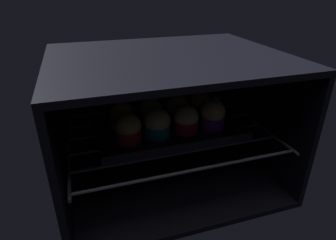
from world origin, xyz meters
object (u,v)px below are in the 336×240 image
muffin_row1_col0 (122,115)px  muffin_row1_col3 (200,104)px  muffin_row0_col2 (186,120)px  baking_tray (168,128)px  muffin_row1_col2 (177,108)px  muffin_row0_col3 (213,114)px  muffin_row0_col1 (157,124)px  muffin_row0_col0 (128,128)px  muffin_row1_col1 (150,111)px

muffin_row1_col0 → muffin_row1_col3: (23.72, 0.59, 0.15)cm
muffin_row0_col2 → baking_tray: bearing=133.4°
muffin_row0_col2 → muffin_row1_col0: bearing=154.1°
muffin_row1_col2 → muffin_row1_col0: bearing=179.5°
muffin_row0_col3 → muffin_row0_col1: bearing=-179.7°
muffin_row1_col0 → muffin_row1_col3: size_ratio=1.04×
muffin_row1_col3 → muffin_row0_col0: bearing=-159.8°
muffin_row0_col3 → muffin_row1_col0: bearing=162.0°
muffin_row0_col0 → muffin_row0_col1: bearing=1.6°
muffin_row0_col1 → muffin_row1_col2: muffin_row0_col1 is taller
muffin_row1_col1 → muffin_row1_col0: bearing=-179.1°
muffin_row0_col3 → muffin_row1_col3: (-0.17, 8.34, -0.18)cm
muffin_row0_col0 → muffin_row1_col3: 25.02cm
muffin_row0_col0 → muffin_row0_col2: bearing=1.1°
muffin_row0_col3 → muffin_row1_col3: size_ratio=1.12×
muffin_row1_col3 → muffin_row0_col1: bearing=-151.8°
baking_tray → muffin_row1_col0: bearing=162.9°
muffin_row0_col3 → muffin_row1_col0: size_ratio=1.07×
muffin_row0_col1 → muffin_row0_col3: (15.88, 0.09, 0.29)cm
baking_tray → muffin_row1_col2: (4.01, 3.62, 4.07)cm
muffin_row0_col2 → muffin_row1_col3: (7.73, 8.34, 0.27)cm
muffin_row1_col3 → muffin_row1_col1: bearing=-178.3°
muffin_row1_col3 → muffin_row0_col2: bearing=-132.8°
muffin_row1_col1 → muffin_row0_col2: bearing=-44.9°
muffin_row0_col0 → muffin_row1_col1: muffin_row1_col1 is taller
muffin_row0_col2 → muffin_row1_col0: muffin_row1_col0 is taller
muffin_row0_col1 → muffin_row0_col0: bearing=-178.4°
baking_tray → muffin_row1_col2: size_ratio=5.12×
muffin_row0_col3 → muffin_row0_col2: bearing=-180.0°
baking_tray → muffin_row0_col2: 6.77cm
muffin_row1_col0 → muffin_row1_col2: 16.22cm
baking_tray → muffin_row1_col2: bearing=42.1°
baking_tray → muffin_row1_col1: (-4.12, 3.89, 4.16)cm
muffin_row1_col1 → muffin_row1_col3: (15.63, 0.46, 0.07)cm
muffin_row1_col1 → muffin_row1_col3: size_ratio=1.02×
muffin_row0_col3 → muffin_row0_col0: bearing=-179.3°
muffin_row0_col0 → muffin_row0_col3: size_ratio=0.86×
muffin_row0_col2 → muffin_row0_col3: 7.92cm
baking_tray → muffin_row1_col1: muffin_row1_col1 is taller
baking_tray → muffin_row0_col2: muffin_row0_col2 is taller
muffin_row1_col1 → muffin_row1_col3: muffin_row1_col1 is taller
muffin_row0_col0 → muffin_row1_col0: muffin_row1_col0 is taller
muffin_row0_col2 → muffin_row1_col2: muffin_row1_col2 is taller
muffin_row0_col3 → muffin_row1_col3: muffin_row0_col3 is taller
baking_tray → muffin_row1_col1: size_ratio=4.92×
muffin_row0_col1 → muffin_row1_col1: muffin_row0_col1 is taller
baking_tray → muffin_row0_col1: size_ratio=4.73×
muffin_row1_col2 → baking_tray: bearing=-137.9°
baking_tray → muffin_row1_col0: size_ratio=4.79×
muffin_row0_col1 → muffin_row0_col2: size_ratio=1.10×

